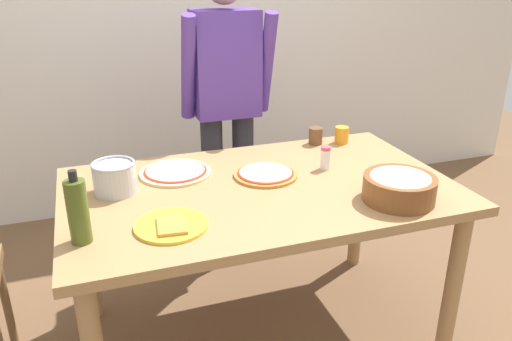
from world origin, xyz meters
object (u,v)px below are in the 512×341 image
object	(u,v)px
pizza_cooked_on_tray	(266,174)
steel_pot	(114,177)
cup_small_brown	(316,136)
olive_oil_bottle	(78,211)
person_cook	(227,99)
popcorn_bowl	(399,186)
pizza_raw_on_board	(175,172)
salt_shaker	(325,158)
dining_table	(260,206)
plate_with_slice	(171,225)
cup_orange	(342,135)

from	to	relation	value
pizza_cooked_on_tray	steel_pot	bearing A→B (deg)	176.47
steel_pot	cup_small_brown	bearing A→B (deg)	15.05
olive_oil_bottle	cup_small_brown	distance (m)	1.32
person_cook	popcorn_bowl	world-z (taller)	person_cook
pizza_raw_on_board	steel_pot	world-z (taller)	steel_pot
person_cook	pizza_cooked_on_tray	distance (m)	0.69
pizza_cooked_on_tray	cup_small_brown	world-z (taller)	cup_small_brown
salt_shaker	person_cook	bearing A→B (deg)	111.20
person_cook	salt_shaker	distance (m)	0.73
popcorn_bowl	pizza_cooked_on_tray	bearing A→B (deg)	135.79
dining_table	plate_with_slice	world-z (taller)	plate_with_slice
person_cook	plate_with_slice	bearing A→B (deg)	-116.35
pizza_raw_on_board	olive_oil_bottle	world-z (taller)	olive_oil_bottle
dining_table	cup_small_brown	size ratio (longest dim) A/B	18.82
pizza_raw_on_board	salt_shaker	distance (m)	0.67
dining_table	olive_oil_bottle	bearing A→B (deg)	-161.97
popcorn_bowl	steel_pot	distance (m)	1.12
dining_table	plate_with_slice	xyz separation A→B (m)	(-0.41, -0.23, 0.10)
popcorn_bowl	steel_pot	world-z (taller)	steel_pot
person_cook	plate_with_slice	xyz separation A→B (m)	(-0.49, -0.99, -0.17)
popcorn_bowl	person_cook	bearing A→B (deg)	110.07
pizza_raw_on_board	popcorn_bowl	size ratio (longest dim) A/B	1.11
salt_shaker	cup_orange	bearing A→B (deg)	50.99
dining_table	plate_with_slice	distance (m)	0.48
olive_oil_bottle	cup_orange	world-z (taller)	olive_oil_bottle
dining_table	steel_pot	xyz separation A→B (m)	(-0.57, 0.13, 0.16)
dining_table	person_cook	world-z (taller)	person_cook
dining_table	cup_orange	world-z (taller)	cup_orange
plate_with_slice	popcorn_bowl	world-z (taller)	popcorn_bowl
steel_pot	pizza_cooked_on_tray	bearing A→B (deg)	-3.53
plate_with_slice	cup_orange	distance (m)	1.16
pizza_raw_on_board	pizza_cooked_on_tray	bearing A→B (deg)	-22.51
dining_table	plate_with_slice	bearing A→B (deg)	-150.64
pizza_cooked_on_tray	salt_shaker	distance (m)	0.28
olive_oil_bottle	plate_with_slice	bearing A→B (deg)	-0.18
pizza_cooked_on_tray	olive_oil_bottle	bearing A→B (deg)	-157.20
dining_table	cup_small_brown	world-z (taller)	cup_small_brown
plate_with_slice	cup_small_brown	xyz separation A→B (m)	(0.86, 0.64, 0.03)
steel_pot	plate_with_slice	bearing A→B (deg)	-66.43
cup_small_brown	salt_shaker	bearing A→B (deg)	-107.98
person_cook	salt_shaker	xyz separation A→B (m)	(0.26, -0.67, -0.13)
person_cook	salt_shaker	size ratio (longest dim) A/B	15.28
cup_small_brown	salt_shaker	size ratio (longest dim) A/B	0.80
dining_table	olive_oil_bottle	size ratio (longest dim) A/B	6.25
person_cook	dining_table	bearing A→B (deg)	-95.84
cup_orange	salt_shaker	xyz separation A→B (m)	(-0.24, -0.29, 0.01)
pizza_raw_on_board	popcorn_bowl	bearing A→B (deg)	-35.30
olive_oil_bottle	cup_orange	size ratio (longest dim) A/B	3.01
plate_with_slice	salt_shaker	distance (m)	0.82
steel_pot	cup_orange	size ratio (longest dim) A/B	2.04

